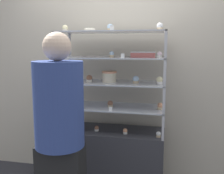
% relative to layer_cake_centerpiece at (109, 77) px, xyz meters
% --- Properties ---
extents(back_wall, '(8.00, 0.05, 2.60)m').
position_rel_layer_cake_centerpiece_xyz_m(back_wall, '(0.03, 0.38, 0.04)').
color(back_wall, beige).
rests_on(back_wall, ground_plane).
extents(display_base, '(1.13, 0.46, 0.67)m').
position_rel_layer_cake_centerpiece_xyz_m(display_base, '(0.03, 0.00, -0.93)').
color(display_base, '#333338').
rests_on(display_base, ground_plane).
extents(display_riser_lower, '(1.13, 0.46, 0.27)m').
position_rel_layer_cake_centerpiece_xyz_m(display_riser_lower, '(0.03, 0.00, -0.34)').
color(display_riser_lower, '#B7B7BC').
rests_on(display_riser_lower, display_base).
extents(display_riser_middle, '(1.13, 0.46, 0.27)m').
position_rel_layer_cake_centerpiece_xyz_m(display_riser_middle, '(0.03, 0.00, -0.08)').
color(display_riser_middle, '#B7B7BC').
rests_on(display_riser_middle, display_riser_lower).
extents(display_riser_upper, '(1.13, 0.46, 0.27)m').
position_rel_layer_cake_centerpiece_xyz_m(display_riser_upper, '(0.03, 0.00, 0.19)').
color(display_riser_upper, '#B7B7BC').
rests_on(display_riser_upper, display_riser_middle).
extents(display_riser_top, '(1.13, 0.46, 0.27)m').
position_rel_layer_cake_centerpiece_xyz_m(display_riser_top, '(0.03, 0.00, 0.45)').
color(display_riser_top, '#B7B7BC').
rests_on(display_riser_top, display_riser_upper).
extents(layer_cake_centerpiece, '(0.16, 0.16, 0.12)m').
position_rel_layer_cake_centerpiece_xyz_m(layer_cake_centerpiece, '(0.00, 0.00, 0.00)').
color(layer_cake_centerpiece, beige).
rests_on(layer_cake_centerpiece, display_riser_middle).
extents(sheet_cake_frosted, '(0.25, 0.13, 0.06)m').
position_rel_layer_cake_centerpiece_xyz_m(sheet_cake_frosted, '(0.35, 0.03, 0.24)').
color(sheet_cake_frosted, '#C66660').
rests_on(sheet_cake_frosted, display_riser_upper).
extents(cupcake_0, '(0.05, 0.05, 0.06)m').
position_rel_layer_cake_centerpiece_xyz_m(cupcake_0, '(-0.49, -0.11, -0.56)').
color(cupcake_0, '#CCB28C').
rests_on(cupcake_0, display_base).
extents(cupcake_1, '(0.05, 0.05, 0.06)m').
position_rel_layer_cake_centerpiece_xyz_m(cupcake_1, '(-0.13, -0.06, -0.56)').
color(cupcake_1, white).
rests_on(cupcake_1, display_base).
extents(cupcake_2, '(0.05, 0.05, 0.06)m').
position_rel_layer_cake_centerpiece_xyz_m(cupcake_2, '(0.19, -0.09, -0.56)').
color(cupcake_2, white).
rests_on(cupcake_2, display_base).
extents(cupcake_3, '(0.05, 0.05, 0.06)m').
position_rel_layer_cake_centerpiece_xyz_m(cupcake_3, '(0.54, -0.12, -0.56)').
color(cupcake_3, '#CCB28C').
rests_on(cupcake_3, display_base).
extents(price_tag_0, '(0.04, 0.00, 0.04)m').
position_rel_layer_cake_centerpiece_xyz_m(price_tag_0, '(-0.28, -0.21, -0.57)').
color(price_tag_0, white).
rests_on(price_tag_0, display_base).
extents(cupcake_4, '(0.06, 0.06, 0.07)m').
position_rel_layer_cake_centerpiece_xyz_m(cupcake_4, '(-0.46, -0.05, -0.29)').
color(cupcake_4, white).
rests_on(cupcake_4, display_riser_lower).
extents(cupcake_5, '(0.06, 0.06, 0.07)m').
position_rel_layer_cake_centerpiece_xyz_m(cupcake_5, '(0.02, -0.03, -0.29)').
color(cupcake_5, '#CCB28C').
rests_on(cupcake_5, display_riser_lower).
extents(cupcake_6, '(0.06, 0.06, 0.07)m').
position_rel_layer_cake_centerpiece_xyz_m(cupcake_6, '(0.54, -0.03, -0.29)').
color(cupcake_6, '#CCB28C').
rests_on(cupcake_6, display_riser_lower).
extents(price_tag_1, '(0.04, 0.00, 0.04)m').
position_rel_layer_cake_centerpiece_xyz_m(price_tag_1, '(0.06, -0.21, -0.30)').
color(price_tag_1, white).
rests_on(price_tag_1, display_riser_lower).
extents(cupcake_7, '(0.07, 0.07, 0.08)m').
position_rel_layer_cake_centerpiece_xyz_m(cupcake_7, '(-0.47, -0.12, -0.02)').
color(cupcake_7, '#CCB28C').
rests_on(cupcake_7, display_riser_middle).
extents(cupcake_8, '(0.07, 0.07, 0.08)m').
position_rel_layer_cake_centerpiece_xyz_m(cupcake_8, '(-0.21, -0.04, -0.02)').
color(cupcake_8, beige).
rests_on(cupcake_8, display_riser_middle).
extents(cupcake_9, '(0.07, 0.07, 0.08)m').
position_rel_layer_cake_centerpiece_xyz_m(cupcake_9, '(0.29, -0.03, -0.02)').
color(cupcake_9, '#CCB28C').
rests_on(cupcake_9, display_riser_middle).
extents(cupcake_10, '(0.07, 0.07, 0.08)m').
position_rel_layer_cake_centerpiece_xyz_m(cupcake_10, '(0.53, -0.04, -0.02)').
color(cupcake_10, white).
rests_on(cupcake_10, display_riser_middle).
extents(price_tag_2, '(0.04, 0.00, 0.04)m').
position_rel_layer_cake_centerpiece_xyz_m(price_tag_2, '(-0.24, -0.21, -0.04)').
color(price_tag_2, white).
rests_on(price_tag_2, display_riser_middle).
extents(cupcake_11, '(0.05, 0.05, 0.06)m').
position_rel_layer_cake_centerpiece_xyz_m(cupcake_11, '(-0.47, -0.10, 0.24)').
color(cupcake_11, beige).
rests_on(cupcake_11, display_riser_upper).
extents(cupcake_12, '(0.05, 0.05, 0.06)m').
position_rel_layer_cake_centerpiece_xyz_m(cupcake_12, '(0.04, -0.05, 0.24)').
color(cupcake_12, '#CCB28C').
rests_on(cupcake_12, display_riser_upper).
extents(cupcake_13, '(0.05, 0.05, 0.06)m').
position_rel_layer_cake_centerpiece_xyz_m(cupcake_13, '(0.53, -0.10, 0.24)').
color(cupcake_13, white).
rests_on(cupcake_13, display_riser_upper).
extents(price_tag_3, '(0.04, 0.00, 0.04)m').
position_rel_layer_cake_centerpiece_xyz_m(price_tag_3, '(0.18, -0.21, 0.23)').
color(price_tag_3, white).
rests_on(price_tag_3, display_riser_upper).
extents(cupcake_14, '(0.06, 0.06, 0.07)m').
position_rel_layer_cake_centerpiece_xyz_m(cupcake_14, '(-0.46, -0.06, 0.50)').
color(cupcake_14, beige).
rests_on(cupcake_14, display_riser_top).
extents(cupcake_15, '(0.06, 0.06, 0.07)m').
position_rel_layer_cake_centerpiece_xyz_m(cupcake_15, '(0.03, -0.09, 0.50)').
color(cupcake_15, '#CCB28C').
rests_on(cupcake_15, display_riser_top).
extents(cupcake_16, '(0.06, 0.06, 0.07)m').
position_rel_layer_cake_centerpiece_xyz_m(cupcake_16, '(0.52, -0.12, 0.50)').
color(cupcake_16, '#CCB28C').
rests_on(cupcake_16, display_riser_top).
extents(price_tag_4, '(0.04, 0.00, 0.04)m').
position_rel_layer_cake_centerpiece_xyz_m(price_tag_4, '(0.07, -0.21, 0.49)').
color(price_tag_4, white).
rests_on(price_tag_4, display_riser_top).
extents(donut_glazed, '(0.12, 0.12, 0.04)m').
position_rel_layer_cake_centerpiece_xyz_m(donut_glazed, '(-0.22, 0.02, 0.49)').
color(donut_glazed, '#EFE5CC').
rests_on(donut_glazed, display_riser_top).
extents(customer_figure, '(0.39, 0.39, 1.69)m').
position_rel_layer_cake_centerpiece_xyz_m(customer_figure, '(-0.23, -0.81, -0.36)').
color(customer_figure, black).
rests_on(customer_figure, ground_plane).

